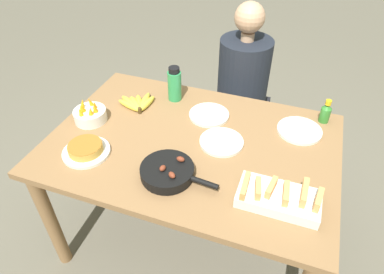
% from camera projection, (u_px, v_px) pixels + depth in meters
% --- Properties ---
extents(ground_plane, '(14.00, 14.00, 0.00)m').
position_uv_depth(ground_plane, '(192.00, 232.00, 2.17)').
color(ground_plane, '#666051').
extents(dining_table, '(1.40, 0.97, 0.75)m').
position_uv_depth(dining_table, '(192.00, 157.00, 1.76)').
color(dining_table, olive).
rests_on(dining_table, ground_plane).
extents(banana_bunch, '(0.20, 0.20, 0.04)m').
position_uv_depth(banana_bunch, '(137.00, 104.00, 1.91)').
color(banana_bunch, gold).
rests_on(banana_bunch, dining_table).
extents(melon_tray, '(0.33, 0.17, 0.10)m').
position_uv_depth(melon_tray, '(279.00, 197.00, 1.37)').
color(melon_tray, silver).
rests_on(melon_tray, dining_table).
extents(skillet, '(0.36, 0.24, 0.08)m').
position_uv_depth(skillet, '(168.00, 172.00, 1.49)').
color(skillet, black).
rests_on(skillet, dining_table).
extents(frittata_plate_center, '(0.22, 0.22, 0.05)m').
position_uv_depth(frittata_plate_center, '(86.00, 150.00, 1.61)').
color(frittata_plate_center, silver).
rests_on(frittata_plate_center, dining_table).
extents(empty_plate_near_front, '(0.22, 0.22, 0.02)m').
position_uv_depth(empty_plate_near_front, '(209.00, 115.00, 1.85)').
color(empty_plate_near_front, silver).
rests_on(empty_plate_near_front, dining_table).
extents(empty_plate_far_left, '(0.23, 0.23, 0.02)m').
position_uv_depth(empty_plate_far_left, '(299.00, 130.00, 1.74)').
color(empty_plate_far_left, silver).
rests_on(empty_plate_far_left, dining_table).
extents(empty_plate_far_right, '(0.22, 0.22, 0.02)m').
position_uv_depth(empty_plate_far_right, '(221.00, 142.00, 1.68)').
color(empty_plate_far_right, silver).
rests_on(empty_plate_far_right, dining_table).
extents(fruit_bowl_mango, '(0.17, 0.17, 0.11)m').
position_uv_depth(fruit_bowl_mango, '(90.00, 114.00, 1.80)').
color(fruit_bowl_mango, silver).
rests_on(fruit_bowl_mango, dining_table).
extents(water_bottle, '(0.08, 0.08, 0.20)m').
position_uv_depth(water_bottle, '(175.00, 84.00, 1.92)').
color(water_bottle, '#2D9351').
rests_on(water_bottle, dining_table).
extents(hot_sauce_bottle, '(0.05, 0.05, 0.13)m').
position_uv_depth(hot_sauce_bottle, '(326.00, 112.00, 1.78)').
color(hot_sauce_bottle, '#337F2D').
rests_on(hot_sauce_bottle, dining_table).
extents(person_figure, '(0.37, 0.37, 1.21)m').
position_uv_depth(person_figure, '(240.00, 105.00, 2.39)').
color(person_figure, black).
rests_on(person_figure, ground_plane).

